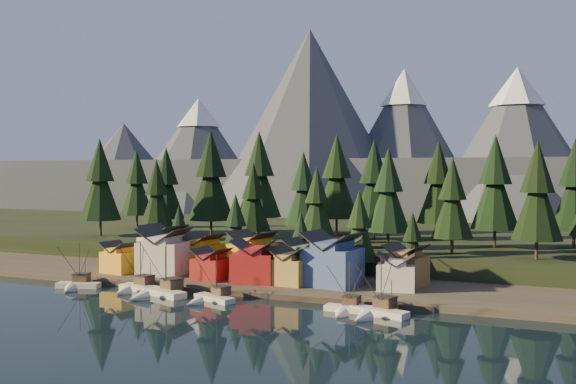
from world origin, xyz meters
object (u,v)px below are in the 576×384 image
at_px(boat_1, 135,280).
at_px(boat_2, 158,285).
at_px(boat_3, 210,292).
at_px(house_front_0, 120,256).
at_px(boat_0, 76,279).
at_px(boat_6, 375,305).
at_px(house_back_0, 163,245).
at_px(house_back_1, 203,251).
at_px(boat_5, 347,303).
at_px(house_front_1, 164,250).

bearing_deg(boat_1, boat_2, -11.31).
height_order(boat_3, house_front_0, boat_3).
bearing_deg(boat_3, boat_0, -160.87).
distance_m(boat_6, house_front_0, 65.77).
bearing_deg(house_back_0, boat_1, -63.00).
distance_m(house_back_0, house_back_1, 12.60).
bearing_deg(house_back_0, boat_5, -17.43).
relative_size(boat_0, boat_5, 1.08).
xyz_separation_m(boat_3, boat_5, (26.87, 0.94, 0.03)).
distance_m(boat_5, house_back_1, 48.16).
relative_size(boat_3, boat_6, 0.87).
height_order(boat_3, boat_6, boat_6).
xyz_separation_m(boat_3, boat_6, (32.25, 0.06, 0.25)).
bearing_deg(house_front_0, boat_2, -26.45).
height_order(house_back_0, house_back_1, house_back_0).
xyz_separation_m(boat_6, house_back_0, (-59.92, 25.87, 4.79)).
bearing_deg(house_back_0, boat_2, -51.17).
xyz_separation_m(boat_1, boat_2, (7.61, -3.01, 0.01)).
relative_size(house_front_0, house_front_1, 0.75).
bearing_deg(boat_3, boat_5, 23.33).
distance_m(boat_0, boat_5, 59.91).
bearing_deg(house_back_0, boat_0, -95.12).
height_order(boat_1, boat_5, boat_1).
relative_size(boat_0, house_back_1, 1.18).
bearing_deg(boat_3, house_front_1, 162.90).
xyz_separation_m(boat_1, house_back_1, (4.31, 20.50, 3.84)).
height_order(boat_5, house_back_1, house_back_1).
relative_size(boat_1, boat_5, 1.16).
bearing_deg(house_front_0, house_front_1, 21.20).
xyz_separation_m(boat_0, house_front_1, (11.78, 15.60, 4.99)).
relative_size(house_front_1, house_back_0, 1.03).
height_order(boat_0, house_back_1, house_back_1).
xyz_separation_m(house_front_0, house_front_1, (10.54, 2.26, 1.78)).
distance_m(boat_3, house_front_0, 35.17).
bearing_deg(boat_5, boat_2, -176.05).
xyz_separation_m(house_back_0, house_back_1, (12.42, -2.01, -0.74)).
distance_m(boat_5, house_front_1, 50.96).
bearing_deg(boat_6, boat_5, -171.61).
height_order(boat_3, house_front_1, house_front_1).
relative_size(boat_0, boat_6, 0.91).
height_order(boat_2, boat_3, boat_2).
xyz_separation_m(boat_0, house_back_1, (17.80, 22.64, 4.10)).
height_order(boat_5, boat_6, boat_6).
relative_size(boat_5, boat_6, 0.84).
bearing_deg(boat_0, boat_6, -17.43).
height_order(boat_0, boat_2, boat_2).
relative_size(boat_6, house_front_0, 1.46).
height_order(boat_0, house_front_1, house_front_1).
relative_size(boat_6, house_front_1, 1.10).
distance_m(boat_2, boat_3, 11.96).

